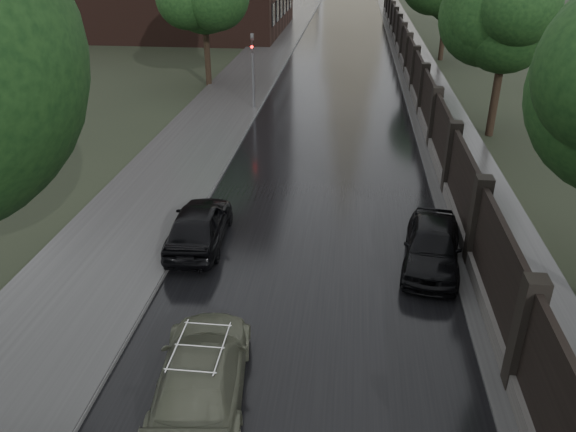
# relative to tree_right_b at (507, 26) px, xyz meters

# --- Properties ---
(fence_right) EXTENTS (0.45, 75.72, 2.70)m
(fence_right) POSITION_rel_tree_right_b_xyz_m (-2.90, 10.01, -3.94)
(fence_right) COLOR #383533
(fence_right) RESTS_ON ground
(tree_right_b) EXTENTS (4.08, 4.08, 7.01)m
(tree_right_b) POSITION_rel_tree_right_b_xyz_m (0.00, 0.00, 0.00)
(tree_right_b) COLOR black
(tree_right_b) RESTS_ON ground
(traffic_light) EXTENTS (0.16, 0.32, 4.00)m
(traffic_light) POSITION_rel_tree_right_b_xyz_m (-11.80, 2.99, -2.55)
(traffic_light) COLOR #59595E
(traffic_light) RESTS_ON ground
(volga_sedan) EXTENTS (2.25, 4.52, 1.26)m
(volga_sedan) POSITION_rel_tree_right_b_xyz_m (-9.30, -18.01, -4.32)
(volga_sedan) COLOR #505342
(volga_sedan) RESTS_ON ground
(hatchback_left) EXTENTS (1.77, 4.02, 1.35)m
(hatchback_left) POSITION_rel_tree_right_b_xyz_m (-10.98, -11.77, -4.28)
(hatchback_left) COLOR black
(hatchback_left) RESTS_ON ground
(car_right_near) EXTENTS (2.07, 4.04, 1.32)m
(car_right_near) POSITION_rel_tree_right_b_xyz_m (-4.10, -12.24, -4.29)
(car_right_near) COLOR black
(car_right_near) RESTS_ON ground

